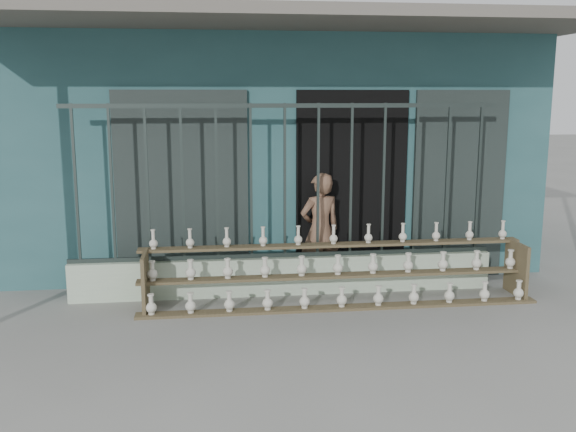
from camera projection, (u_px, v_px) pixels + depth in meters
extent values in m
plane|color=slate|center=(300.00, 332.00, 6.42)|extent=(60.00, 60.00, 0.00)
cube|color=#285154|center=(263.00, 141.00, 10.31)|extent=(7.00, 5.00, 3.20)
cube|color=black|center=(351.00, 187.00, 8.08)|extent=(1.40, 0.12, 2.40)
cube|color=black|center=(182.00, 190.00, 7.78)|extent=(1.60, 0.08, 2.40)
cube|color=black|center=(458.00, 185.00, 8.21)|extent=(1.20, 0.08, 2.40)
cube|color=#59544C|center=(286.00, 19.00, 7.00)|extent=(7.40, 2.00, 0.12)
cube|color=#B2C8AC|center=(285.00, 275.00, 7.64)|extent=(5.00, 0.20, 0.45)
cube|color=#283330|center=(76.00, 185.00, 7.15)|extent=(0.03, 0.03, 1.80)
cube|color=#283330|center=(112.00, 184.00, 7.19)|extent=(0.03, 0.03, 1.80)
cube|color=#283330|center=(147.00, 184.00, 7.24)|extent=(0.03, 0.03, 1.80)
cube|color=#283330|center=(182.00, 183.00, 7.29)|extent=(0.03, 0.03, 1.80)
cube|color=#283330|center=(217.00, 183.00, 7.34)|extent=(0.03, 0.03, 1.80)
cube|color=#283330|center=(251.00, 182.00, 7.38)|extent=(0.03, 0.03, 1.80)
cube|color=#283330|center=(285.00, 182.00, 7.43)|extent=(0.03, 0.03, 1.80)
cube|color=#283330|center=(318.00, 181.00, 7.48)|extent=(0.03, 0.03, 1.80)
cube|color=#283330|center=(351.00, 180.00, 7.53)|extent=(0.03, 0.03, 1.80)
cube|color=#283330|center=(383.00, 180.00, 7.57)|extent=(0.03, 0.03, 1.80)
cube|color=#283330|center=(415.00, 179.00, 7.62)|extent=(0.03, 0.03, 1.80)
cube|color=#283330|center=(447.00, 179.00, 7.67)|extent=(0.03, 0.03, 1.80)
cube|color=#283330|center=(478.00, 178.00, 7.72)|extent=(0.03, 0.03, 1.80)
cube|color=#283330|center=(285.00, 106.00, 7.27)|extent=(5.00, 0.04, 0.05)
cube|color=#283330|center=(285.00, 255.00, 7.59)|extent=(5.00, 0.04, 0.05)
cube|color=brown|center=(342.00, 308.00, 7.11)|extent=(4.50, 0.18, 0.03)
cube|color=brown|center=(337.00, 275.00, 7.30)|extent=(4.50, 0.18, 0.03)
cube|color=brown|center=(334.00, 245.00, 7.49)|extent=(4.50, 0.18, 0.03)
cube|color=brown|center=(145.00, 282.00, 7.04)|extent=(0.04, 0.55, 0.64)
cube|color=brown|center=(516.00, 269.00, 7.56)|extent=(0.04, 0.55, 0.64)
imported|color=brown|center=(320.00, 230.00, 7.85)|extent=(0.59, 0.46, 1.42)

